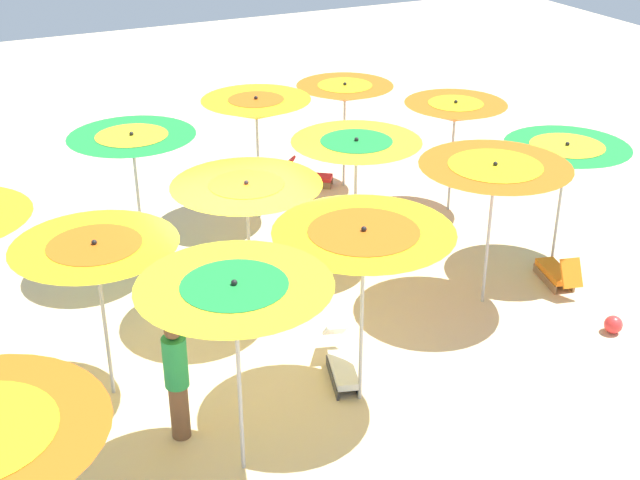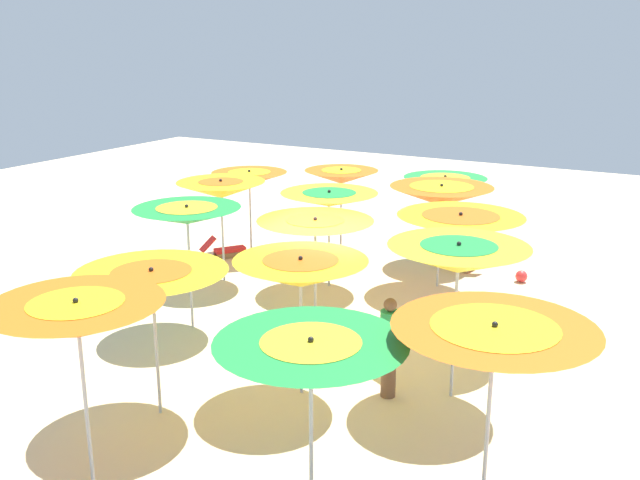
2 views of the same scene
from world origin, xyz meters
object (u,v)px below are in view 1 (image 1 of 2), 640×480
at_px(beach_umbrella_4, 566,157).
at_px(beach_umbrella_9, 455,112).
at_px(beach_umbrella_6, 96,259).
at_px(beach_umbrella_12, 133,145).
at_px(lounger_1, 342,363).
at_px(beach_umbrella_3, 494,178).
at_px(beach_umbrella_7, 247,193).
at_px(beach_ball, 613,325).
at_px(beach_umbrella_2, 363,245).
at_px(beach_umbrella_13, 256,109).
at_px(beach_umbrella_14, 345,93).
at_px(lounger_2, 308,176).
at_px(beachgoer_0, 177,379).
at_px(beach_umbrella_1, 235,302).
at_px(beach_umbrella_8, 356,150).
at_px(lounger_0, 557,273).

distance_m(beach_umbrella_4, beach_umbrella_9, 2.72).
height_order(beach_umbrella_6, beach_umbrella_12, beach_umbrella_12).
distance_m(beach_umbrella_6, lounger_1, 3.61).
height_order(beach_umbrella_6, beach_umbrella_9, beach_umbrella_6).
xyz_separation_m(beach_umbrella_3, beach_umbrella_7, (-3.48, 1.25, -0.09)).
distance_m(beach_umbrella_9, lounger_1, 6.29).
bearing_deg(beach_ball, beach_umbrella_2, 177.23).
distance_m(beach_umbrella_13, beach_umbrella_14, 2.31).
xyz_separation_m(beach_umbrella_14, lounger_2, (-0.68, 0.33, -1.79)).
bearing_deg(beach_ball, beach_umbrella_14, 98.85).
distance_m(beach_umbrella_12, lounger_1, 5.00).
relative_size(beach_umbrella_3, beachgoer_0, 1.45).
height_order(beach_umbrella_7, beach_ball, beach_umbrella_7).
xyz_separation_m(beach_umbrella_1, beach_umbrella_9, (6.33, 5.26, -0.30)).
bearing_deg(beach_umbrella_13, beach_umbrella_1, -113.47).
xyz_separation_m(beach_umbrella_7, beach_umbrella_14, (3.64, 3.99, -0.04)).
bearing_deg(beach_umbrella_14, beach_umbrella_3, -91.77).
distance_m(beach_umbrella_3, lounger_2, 5.91).
distance_m(beach_umbrella_13, beachgoer_0, 6.69).
relative_size(beach_umbrella_12, lounger_2, 2.16).
bearing_deg(lounger_1, beach_umbrella_7, -149.61).
height_order(beach_umbrella_13, lounger_2, beach_umbrella_13).
xyz_separation_m(beach_umbrella_2, beach_umbrella_8, (1.79, 3.60, -0.27)).
distance_m(lounger_0, lounger_1, 4.46).
bearing_deg(beach_umbrella_13, beach_umbrella_6, -131.60).
bearing_deg(beach_umbrella_4, beach_umbrella_13, 134.34).
bearing_deg(beach_umbrella_4, beach_umbrella_3, -163.08).
xyz_separation_m(beach_umbrella_3, lounger_2, (-0.52, 5.57, -1.92)).
bearing_deg(beach_umbrella_13, beach_umbrella_14, 18.20).
bearing_deg(beach_umbrella_14, lounger_2, 154.30).
relative_size(lounger_1, beach_ball, 4.87).
bearing_deg(lounger_2, beach_umbrella_8, -65.51).
relative_size(beach_umbrella_1, beachgoer_0, 1.55).
relative_size(beach_umbrella_2, beach_umbrella_6, 1.11).
distance_m(beach_umbrella_14, beachgoer_0, 8.50).
bearing_deg(beach_umbrella_6, beach_umbrella_12, 67.99).
bearing_deg(beach_umbrella_6, beach_umbrella_8, 23.38).
bearing_deg(beach_umbrella_13, lounger_1, -99.89).
bearing_deg(lounger_1, beach_umbrella_1, -42.10).
height_order(lounger_2, beach_ball, lounger_2).
bearing_deg(lounger_2, beach_umbrella_12, -116.54).
xyz_separation_m(beach_umbrella_1, beach_umbrella_4, (6.71, 2.57, -0.32)).
bearing_deg(lounger_0, beach_umbrella_14, 27.54).
height_order(beach_umbrella_7, lounger_0, beach_umbrella_7).
relative_size(beach_umbrella_7, beach_umbrella_14, 1.01).
height_order(lounger_1, beach_ball, lounger_1).
distance_m(beach_umbrella_12, beach_umbrella_14, 5.10).
distance_m(beach_umbrella_4, beach_umbrella_7, 5.37).
distance_m(beach_umbrella_2, beach_umbrella_4, 5.22).
height_order(lounger_2, beachgoer_0, beachgoer_0).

